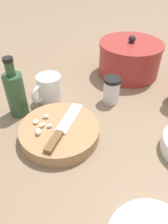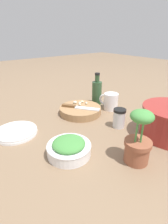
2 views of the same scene
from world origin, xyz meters
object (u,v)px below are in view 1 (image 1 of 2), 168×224
(garlic_cloves, at_px, (41,125))
(coffee_mug, at_px, (49,89))
(stock_pot, at_px, (129,58))
(oil_bottle, at_px, (16,93))
(cutting_board, at_px, (60,132))
(spice_jar, at_px, (112,90))
(chef_knife, at_px, (63,128))

(garlic_cloves, height_order, coffee_mug, coffee_mug)
(stock_pot, bearing_deg, oil_bottle, -90.85)
(cutting_board, xyz_separation_m, spice_jar, (-0.05, 0.24, 0.03))
(garlic_cloves, bearing_deg, cutting_board, 56.19)
(cutting_board, relative_size, garlic_cloves, 3.28)
(cutting_board, bearing_deg, coffee_mug, 161.06)
(coffee_mug, bearing_deg, stock_pot, 88.28)
(spice_jar, bearing_deg, chef_knife, -74.04)
(garlic_cloves, distance_m, stock_pot, 0.49)
(cutting_board, bearing_deg, stock_pot, 111.14)
(coffee_mug, height_order, stock_pot, stock_pot)
(garlic_cloves, xyz_separation_m, coffee_mug, (-0.15, 0.10, 0.00))
(spice_jar, bearing_deg, garlic_cloves, -85.21)
(garlic_cloves, height_order, oil_bottle, oil_bottle)
(chef_knife, xyz_separation_m, coffee_mug, (-0.19, 0.06, 0.01))
(cutting_board, height_order, garlic_cloves, garlic_cloves)
(spice_jar, distance_m, oil_bottle, 0.32)
(coffee_mug, bearing_deg, oil_bottle, -88.08)
(cutting_board, relative_size, coffee_mug, 1.94)
(cutting_board, distance_m, stock_pot, 0.46)
(chef_knife, xyz_separation_m, oil_bottle, (-0.19, -0.06, 0.04))
(chef_knife, xyz_separation_m, stock_pot, (-0.18, 0.43, 0.02))
(oil_bottle, distance_m, stock_pot, 0.48)
(garlic_cloves, relative_size, spice_jar, 0.76)
(chef_knife, bearing_deg, cutting_board, 149.92)
(spice_jar, relative_size, stock_pot, 0.36)
(oil_bottle, bearing_deg, stock_pot, 89.15)
(cutting_board, height_order, coffee_mug, coffee_mug)
(stock_pot, bearing_deg, garlic_cloves, -73.65)
(chef_knife, xyz_separation_m, spice_jar, (-0.07, 0.24, 0.00))
(stock_pot, bearing_deg, spice_jar, -59.06)
(garlic_cloves, bearing_deg, oil_bottle, -174.87)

